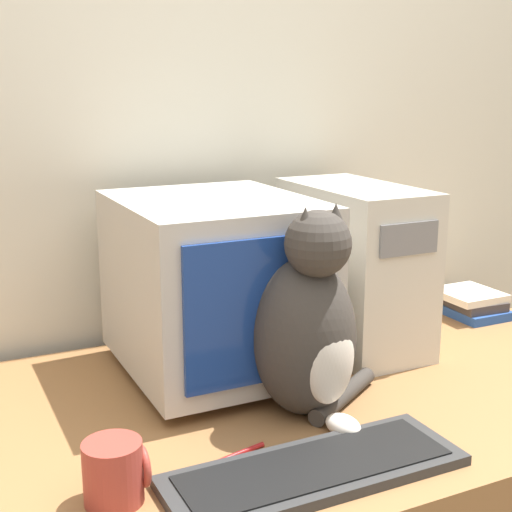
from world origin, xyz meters
TOP-DOWN VIEW (x-y plane):
  - wall_back at (0.00, 0.94)m, footprint 7.00×0.05m
  - crt_monitor at (-0.04, 0.61)m, footprint 0.38×0.46m
  - computer_tower at (0.33, 0.63)m, footprint 0.21×0.41m
  - keyboard at (-0.06, 0.14)m, footprint 0.50×0.17m
  - cat at (0.04, 0.34)m, footprint 0.31×0.27m
  - book_stack at (0.74, 0.66)m, footprint 0.16×0.18m
  - pen at (-0.16, 0.25)m, footprint 0.13×0.04m
  - mug at (-0.37, 0.21)m, footprint 0.10×0.09m

SIDE VIEW (x-z plane):
  - pen at x=-0.16m, z-range 0.77..0.78m
  - keyboard at x=-0.06m, z-range 0.77..0.79m
  - book_stack at x=0.74m, z-range 0.77..0.83m
  - mug at x=-0.37m, z-range 0.77..0.86m
  - cat at x=0.04m, z-range 0.73..1.14m
  - computer_tower at x=0.33m, z-range 0.77..1.15m
  - crt_monitor at x=-0.04m, z-range 0.77..1.16m
  - wall_back at x=0.00m, z-range 0.00..2.50m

